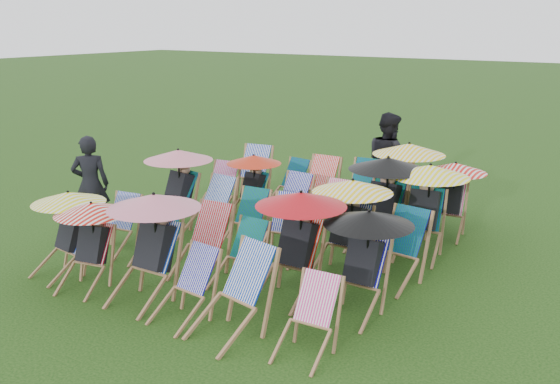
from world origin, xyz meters
The scene contains 33 objects.
ground centered at (0.00, 0.00, 0.00)m, with size 100.00×100.00×0.00m, color black.
deckchair_0 centered at (-1.87, -2.15, 0.62)m, with size 1.00×1.06×1.18m.
deckchair_1 centered at (-1.26, -2.26, 0.61)m, with size 0.97×1.06×1.15m.
deckchair_2 centered at (-0.30, -2.12, 0.73)m, with size 1.16×1.21×1.38m.
deckchair_3 centered at (0.44, -2.29, 0.42)m, with size 0.64×0.83×0.84m.
deckchair_4 centered at (1.13, -2.28, 0.50)m, with size 0.84×1.04×1.01m.
deckchair_5 centered at (2.05, -2.18, 0.41)m, with size 0.58×0.78×0.82m.
deckchair_6 centered at (-2.01, -1.12, 0.42)m, with size 0.65×0.84×0.84m.
deckchair_7 centered at (-1.16, -1.09, 0.43)m, with size 0.67×0.85×0.85m.
deckchair_8 centered at (-0.30, -1.11, 0.48)m, with size 0.70×0.93×0.95m.
deckchair_9 centered at (0.36, -1.14, 0.42)m, with size 0.59×0.80×0.85m.
deckchair_10 centered at (1.15, -1.02, 0.72)m, with size 1.16×1.20×1.37m.
deckchair_11 centered at (2.08, -1.00, 0.67)m, with size 1.08×1.12×1.28m.
deckchair_12 centered at (-1.98, 0.16, 0.72)m, with size 1.15×1.22×1.36m.
deckchair_13 centered at (-1.21, 0.11, 0.48)m, with size 0.72×0.95×0.97m.
deckchair_14 centered at (-0.44, 0.09, 0.44)m, with size 0.64×0.85×0.88m.
deckchair_15 centered at (0.30, 0.02, 0.46)m, with size 0.73×0.92×0.91m.
deckchair_16 centered at (1.32, 0.05, 0.70)m, with size 1.12×1.16×1.33m.
deckchair_17 centered at (2.07, 0.10, 0.49)m, with size 0.75×0.96×0.98m.
deckchair_18 centered at (-1.89, 1.19, 0.46)m, with size 0.71×0.92×0.93m.
deckchair_19 centered at (-1.25, 1.32, 0.61)m, with size 0.97×1.03×1.15m.
deckchair_20 centered at (-0.34, 1.15, 0.46)m, with size 0.65×0.88×0.93m.
deckchair_21 centered at (0.44, 1.24, 0.45)m, with size 0.59×0.83×0.90m.
deckchair_22 centered at (1.33, 1.21, 0.76)m, with size 1.21×1.26×1.43m.
deckchair_23 centered at (1.99, 1.28, 0.73)m, with size 1.17×1.26×1.38m.
deckchair_24 centered at (-1.99, 2.35, 0.51)m, with size 0.83×1.04×1.02m.
deckchair_25 centered at (-1.09, 2.34, 0.44)m, with size 0.68×0.87×0.87m.
deckchair_26 centered at (-0.44, 2.28, 0.50)m, with size 0.70×0.95×1.00m.
deckchair_27 centered at (0.42, 2.39, 0.51)m, with size 0.75×0.99×1.02m.
deckchair_28 centered at (1.19, 2.37, 0.76)m, with size 1.22×1.26×1.44m.
deckchair_29 centered at (2.02, 2.41, 0.64)m, with size 1.02×1.09×1.20m.
person_left centered at (-3.01, -0.71, 0.82)m, with size 0.60×0.39×1.64m, color black.
person_rear centered at (0.56, 3.21, 0.91)m, with size 0.89×0.69×1.83m, color black.
Camera 1 is at (5.08, -7.30, 3.43)m, focal length 40.00 mm.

